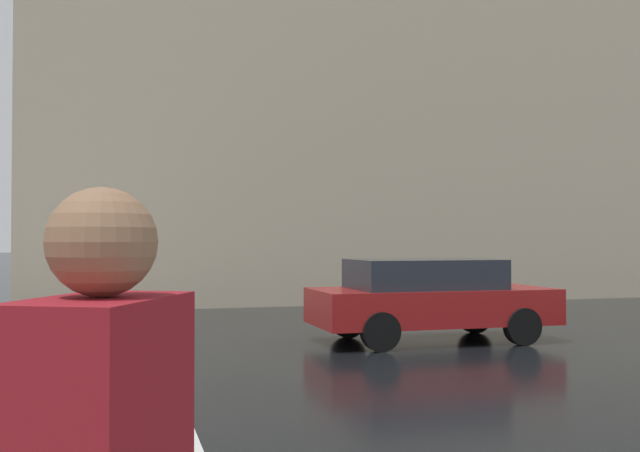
{
  "coord_description": "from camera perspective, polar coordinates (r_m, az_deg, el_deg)",
  "views": [
    {
      "loc": [
        -5.8,
        -2.52,
        1.72
      ],
      "look_at": [
        7.67,
        -6.32,
        2.02
      ],
      "focal_mm": 40.13,
      "sensor_mm": 36.0,
      "label": 1
    }
  ],
  "objects": [
    {
      "name": "haussmann_block_corner",
      "position": [
        31.24,
        8.57,
        13.93
      ],
      "size": [
        18.32,
        29.82,
        20.16
      ],
      "color": "beige",
      "rests_on": "ground_plane"
    },
    {
      "name": "car_red",
      "position": [
        12.46,
        8.72,
        -5.64
      ],
      "size": [
        1.85,
        4.1,
        1.41
      ],
      "color": "maroon",
      "rests_on": "ground_plane"
    }
  ]
}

